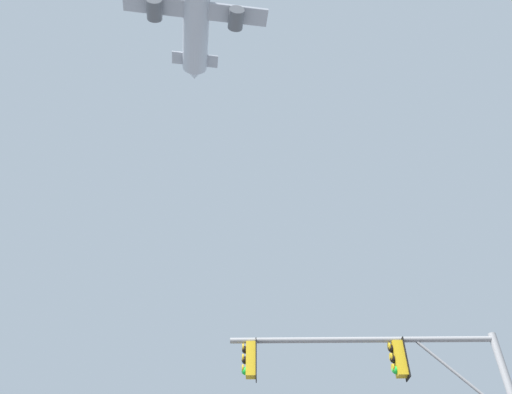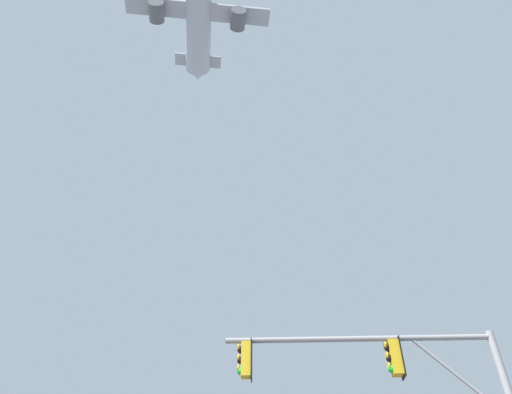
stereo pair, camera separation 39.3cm
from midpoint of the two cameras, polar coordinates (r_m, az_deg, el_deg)
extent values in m
cylinder|color=gray|center=(13.58, 11.67, -16.42)|extent=(7.05, 0.62, 0.15)
cylinder|color=gray|center=(13.88, 22.97, -19.59)|extent=(2.17, 0.22, 2.22)
cube|color=gold|center=(13.18, -1.51, -18.94)|extent=(0.28, 0.34, 0.90)
cylinder|color=gold|center=(13.36, -1.47, -16.88)|extent=(0.05, 0.05, 0.12)
cube|color=black|center=(13.17, -0.87, -18.94)|extent=(0.05, 0.46, 1.04)
sphere|color=black|center=(13.28, -2.15, -17.84)|extent=(0.20, 0.20, 0.20)
cylinder|color=gold|center=(13.31, -2.44, -17.60)|extent=(0.05, 0.21, 0.21)
sphere|color=black|center=(13.18, -2.18, -18.98)|extent=(0.20, 0.20, 0.20)
cylinder|color=gold|center=(13.21, -2.47, -18.73)|extent=(0.05, 0.21, 0.21)
sphere|color=green|center=(13.09, -2.21, -20.13)|extent=(0.20, 0.20, 0.20)
cylinder|color=gold|center=(13.11, -2.50, -19.88)|extent=(0.05, 0.21, 0.21)
cube|color=gold|center=(13.59, 15.97, -18.17)|extent=(0.28, 0.34, 0.90)
cylinder|color=gold|center=(13.77, 15.59, -16.20)|extent=(0.05, 0.05, 0.12)
cube|color=black|center=(13.62, 16.57, -18.12)|extent=(0.05, 0.46, 1.04)
sphere|color=black|center=(13.65, 15.15, -17.17)|extent=(0.20, 0.20, 0.20)
cylinder|color=gold|center=(13.65, 14.83, -16.96)|extent=(0.05, 0.21, 0.21)
sphere|color=black|center=(13.55, 15.36, -18.27)|extent=(0.20, 0.20, 0.20)
cylinder|color=gold|center=(13.55, 15.03, -18.05)|extent=(0.05, 0.21, 0.21)
sphere|color=green|center=(13.46, 15.57, -19.37)|extent=(0.20, 0.20, 0.20)
cylinder|color=gold|center=(13.46, 15.24, -19.16)|extent=(0.05, 0.21, 0.21)
cylinder|color=#B7BCC6|center=(55.68, -7.36, 22.02)|extent=(4.14, 16.61, 2.92)
cone|color=#B7BCC6|center=(60.62, -7.58, 14.55)|extent=(2.61, 2.01, 2.48)
cube|color=#A8ADB7|center=(55.52, -7.41, 21.38)|extent=(15.63, 3.16, 0.33)
cylinder|color=#595B60|center=(54.68, -2.64, 20.58)|extent=(1.80, 2.31, 1.64)
cylinder|color=#595B60|center=(55.19, -12.31, 21.14)|extent=(1.80, 2.31, 1.64)
cube|color=#333338|center=(60.84, -7.40, 16.92)|extent=(0.41, 2.57, 3.47)
cube|color=#A8ADB7|center=(59.82, -7.52, 16.04)|extent=(5.59, 2.05, 0.18)
camera|label=1|loc=(0.20, -90.49, 0.39)|focal=33.36mm
camera|label=2|loc=(0.20, 89.51, -0.39)|focal=33.36mm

